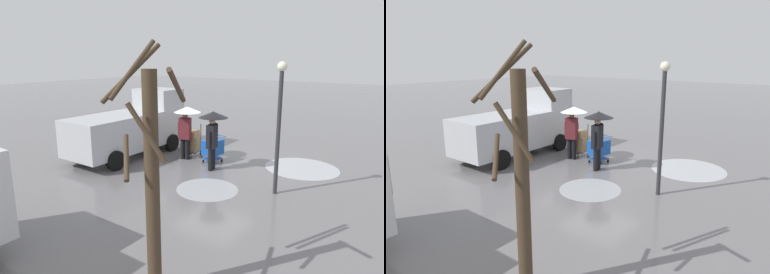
% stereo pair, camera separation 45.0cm
% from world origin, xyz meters
% --- Properties ---
extents(ground_plane, '(90.00, 90.00, 0.00)m').
position_xyz_m(ground_plane, '(0.00, 0.00, 0.00)').
color(ground_plane, slate).
extents(slush_patch_near_cluster, '(1.91, 1.91, 0.01)m').
position_xyz_m(slush_patch_near_cluster, '(-1.16, 2.29, 0.00)').
color(slush_patch_near_cluster, '#999BA0').
rests_on(slush_patch_near_cluster, ground).
extents(slush_patch_under_van, '(2.62, 2.62, 0.01)m').
position_xyz_m(slush_patch_under_van, '(-2.86, -1.43, 0.00)').
color(slush_patch_under_van, '#ADAFB5').
rests_on(slush_patch_under_van, ground).
extents(cargo_van_parked_right, '(2.22, 5.35, 2.60)m').
position_xyz_m(cargo_van_parked_right, '(3.51, 0.81, 1.18)').
color(cargo_van_parked_right, '#B7BABF').
rests_on(cargo_van_parked_right, ground).
extents(shopping_cart_vendor, '(0.70, 0.91, 1.04)m').
position_xyz_m(shopping_cart_vendor, '(0.19, -0.14, 0.57)').
color(shopping_cart_vendor, '#1951B2').
rests_on(shopping_cart_vendor, ground).
extents(hand_dolly_boxes, '(0.63, 0.78, 1.32)m').
position_xyz_m(hand_dolly_boxes, '(1.27, -0.36, 0.62)').
color(hand_dolly_boxes, '#515156').
rests_on(hand_dolly_boxes, ground).
extents(pedestrian_pink_side, '(1.04, 1.04, 2.15)m').
position_xyz_m(pedestrian_pink_side, '(-0.25, 0.58, 1.58)').
color(pedestrian_pink_side, black).
rests_on(pedestrian_pink_side, ground).
extents(pedestrian_black_side, '(1.04, 1.04, 2.15)m').
position_xyz_m(pedestrian_black_side, '(1.25, 0.12, 1.58)').
color(pedestrian_black_side, black).
rests_on(pedestrian_black_side, ground).
extents(bare_tree_near, '(1.31, 1.29, 4.26)m').
position_xyz_m(bare_tree_near, '(-2.96, 6.72, 2.11)').
color(bare_tree_near, '#423323').
rests_on(bare_tree_near, ground).
extents(street_lamp, '(0.28, 0.28, 3.86)m').
position_xyz_m(street_lamp, '(-2.97, 1.36, 2.37)').
color(street_lamp, '#2D2D33').
rests_on(street_lamp, ground).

